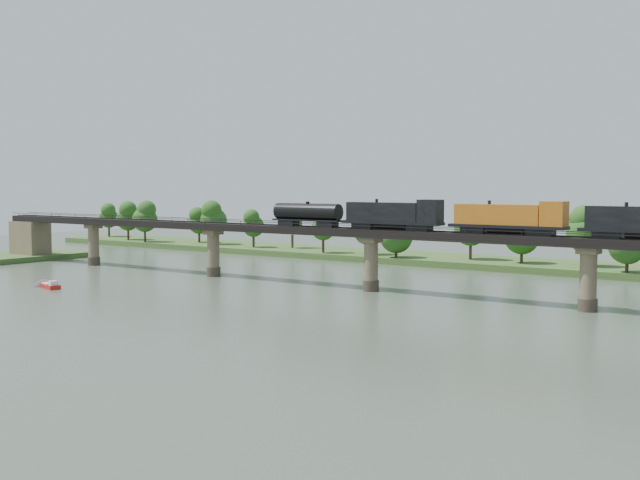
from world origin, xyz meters
The scene contains 7 objects.
ground centered at (0.00, 0.00, 0.00)m, with size 400.00×400.00×0.00m, color #374536.
far_bank centered at (0.00, 85.00, 0.80)m, with size 300.00×24.00×1.60m, color #315120.
bridge centered at (0.00, 30.00, 5.46)m, with size 236.00×30.00×11.50m.
bridge_superstructure centered at (0.00, 30.00, 11.79)m, with size 220.00×4.90×0.75m.
far_treeline centered at (-8.21, 80.52, 8.83)m, with size 289.06×17.54×13.60m.
freight_train centered at (19.27, 30.00, 14.17)m, with size 81.22×3.16×5.59m.
motorboat centered at (-51.23, -2.76, 0.54)m, with size 5.99×3.48×1.58m.
Camera 1 is at (79.23, -94.67, 19.90)m, focal length 45.00 mm.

